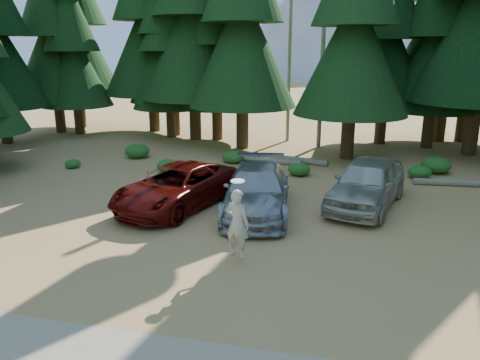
{
  "coord_description": "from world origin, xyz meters",
  "views": [
    {
      "loc": [
        2.28,
        -12.44,
        5.68
      ],
      "look_at": [
        -1.14,
        2.54,
        1.25
      ],
      "focal_mm": 35.0,
      "sensor_mm": 36.0,
      "label": 1
    }
  ],
  "objects_px": {
    "log_mid": "(292,159)",
    "log_right": "(467,183)",
    "frisbee_player": "(237,223)",
    "silver_minivan_right": "(367,183)",
    "log_left": "(264,160)",
    "red_pickup": "(177,186)",
    "silver_minivan_center": "(257,190)"
  },
  "relations": [
    {
      "from": "log_mid",
      "to": "red_pickup",
      "type": "bearing_deg",
      "value": -98.38
    },
    {
      "from": "red_pickup",
      "to": "frisbee_player",
      "type": "relative_size",
      "value": 2.58
    },
    {
      "from": "frisbee_player",
      "to": "log_mid",
      "type": "xyz_separation_m",
      "value": [
        0.09,
        11.66,
        -0.99
      ]
    },
    {
      "from": "log_left",
      "to": "log_mid",
      "type": "xyz_separation_m",
      "value": [
        1.34,
        0.43,
        0.02
      ]
    },
    {
      "from": "frisbee_player",
      "to": "log_right",
      "type": "height_order",
      "value": "frisbee_player"
    },
    {
      "from": "silver_minivan_right",
      "to": "log_right",
      "type": "height_order",
      "value": "silver_minivan_right"
    },
    {
      "from": "red_pickup",
      "to": "log_right",
      "type": "xyz_separation_m",
      "value": [
        10.93,
        5.08,
        -0.62
      ]
    },
    {
      "from": "log_left",
      "to": "silver_minivan_center",
      "type": "bearing_deg",
      "value": -73.44
    },
    {
      "from": "log_right",
      "to": "frisbee_player",
      "type": "bearing_deg",
      "value": -134.64
    },
    {
      "from": "log_mid",
      "to": "log_right",
      "type": "height_order",
      "value": "log_mid"
    },
    {
      "from": "red_pickup",
      "to": "silver_minivan_center",
      "type": "height_order",
      "value": "silver_minivan_center"
    },
    {
      "from": "silver_minivan_right",
      "to": "log_right",
      "type": "distance_m",
      "value": 5.51
    },
    {
      "from": "frisbee_player",
      "to": "silver_minivan_center",
      "type": "bearing_deg",
      "value": -67.27
    },
    {
      "from": "log_left",
      "to": "log_right",
      "type": "distance_m",
      "value": 9.25
    },
    {
      "from": "red_pickup",
      "to": "log_mid",
      "type": "bearing_deg",
      "value": 83.45
    },
    {
      "from": "log_mid",
      "to": "log_right",
      "type": "xyz_separation_m",
      "value": [
        7.65,
        -2.56,
        -0.02
      ]
    },
    {
      "from": "silver_minivan_right",
      "to": "frisbee_player",
      "type": "height_order",
      "value": "frisbee_player"
    },
    {
      "from": "frisbee_player",
      "to": "log_left",
      "type": "distance_m",
      "value": 11.35
    },
    {
      "from": "red_pickup",
      "to": "log_right",
      "type": "bearing_deg",
      "value": 41.58
    },
    {
      "from": "silver_minivan_right",
      "to": "log_left",
      "type": "bearing_deg",
      "value": 146.17
    },
    {
      "from": "silver_minivan_center",
      "to": "silver_minivan_right",
      "type": "bearing_deg",
      "value": 13.8
    },
    {
      "from": "silver_minivan_right",
      "to": "frisbee_player",
      "type": "relative_size",
      "value": 2.41
    },
    {
      "from": "frisbee_player",
      "to": "silver_minivan_right",
      "type": "bearing_deg",
      "value": -103.09
    },
    {
      "from": "red_pickup",
      "to": "silver_minivan_right",
      "type": "relative_size",
      "value": 1.07
    },
    {
      "from": "red_pickup",
      "to": "silver_minivan_center",
      "type": "distance_m",
      "value": 2.92
    },
    {
      "from": "red_pickup",
      "to": "log_left",
      "type": "xyz_separation_m",
      "value": [
        1.93,
        7.22,
        -0.63
      ]
    },
    {
      "from": "red_pickup",
      "to": "log_right",
      "type": "distance_m",
      "value": 12.07
    },
    {
      "from": "silver_minivan_center",
      "to": "frisbee_player",
      "type": "distance_m",
      "value": 4.17
    },
    {
      "from": "silver_minivan_center",
      "to": "frisbee_player",
      "type": "relative_size",
      "value": 2.58
    },
    {
      "from": "log_mid",
      "to": "log_right",
      "type": "relative_size",
      "value": 0.86
    },
    {
      "from": "red_pickup",
      "to": "log_mid",
      "type": "relative_size",
      "value": 1.47
    },
    {
      "from": "log_left",
      "to": "log_right",
      "type": "relative_size",
      "value": 0.88
    }
  ]
}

